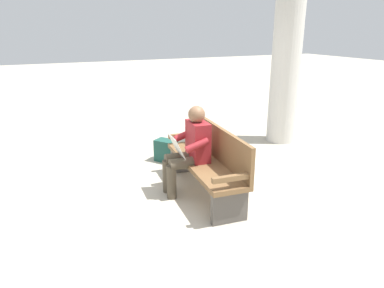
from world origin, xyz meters
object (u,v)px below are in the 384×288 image
(person_seated, at_px, (190,148))
(backpack, at_px, (166,151))
(bench_near, at_px, (209,160))
(support_pillar, at_px, (288,35))

(person_seated, xyz_separation_m, backpack, (1.23, -0.14, -0.45))
(backpack, bearing_deg, bench_near, -176.52)
(support_pillar, bearing_deg, bench_near, 121.74)
(bench_near, xyz_separation_m, support_pillar, (1.46, -2.36, 1.54))
(person_seated, bearing_deg, backpack, -0.80)
(backpack, bearing_deg, support_pillar, -87.58)
(bench_near, relative_size, backpack, 4.39)
(bench_near, distance_m, person_seated, 0.30)
(bench_near, xyz_separation_m, backpack, (1.35, 0.08, -0.28))
(person_seated, height_order, backpack, person_seated)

